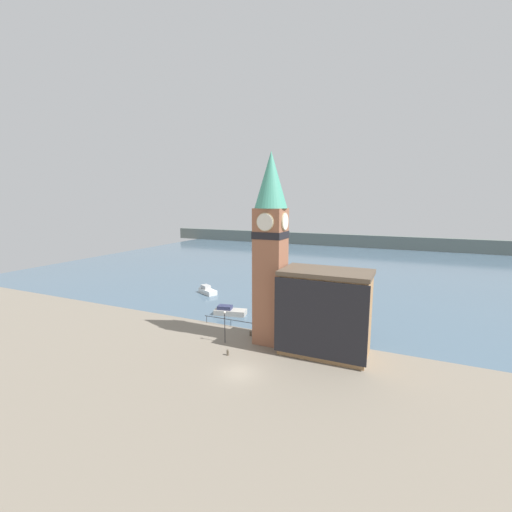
{
  "coord_description": "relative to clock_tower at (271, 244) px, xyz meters",
  "views": [
    {
      "loc": [
        15.88,
        -30.94,
        18.5
      ],
      "look_at": [
        -1.21,
        6.97,
        11.81
      ],
      "focal_mm": 24.0,
      "sensor_mm": 36.0,
      "label": 1
    }
  ],
  "objects": [
    {
      "name": "boat_far",
      "position": [
        -20.48,
        16.94,
        -12.49
      ],
      "size": [
        4.76,
        3.72,
        1.63
      ],
      "rotation": [
        0.0,
        0.0,
        -0.49
      ],
      "color": "silver",
      "rests_on": "water"
    },
    {
      "name": "pier_railing",
      "position": [
        -7.35,
        2.63,
        -12.17
      ],
      "size": [
        9.09,
        0.08,
        1.09
      ],
      "color": "#333338",
      "rests_on": "ground_plane"
    },
    {
      "name": "boat_near",
      "position": [
        -10.18,
        7.35,
        -12.54
      ],
      "size": [
        5.52,
        3.16,
        1.48
      ],
      "rotation": [
        0.0,
        0.0,
        0.21
      ],
      "color": "#B7B2A8",
      "rests_on": "water"
    },
    {
      "name": "pier_building",
      "position": [
        7.36,
        -0.51,
        -7.9
      ],
      "size": [
        10.76,
        6.37,
        10.37
      ],
      "color": "#9E754C",
      "rests_on": "ground_plane"
    },
    {
      "name": "lamp_post",
      "position": [
        -5.27,
        -2.85,
        -10.13
      ],
      "size": [
        0.32,
        0.32,
        4.32
      ],
      "color": "black",
      "rests_on": "ground_plane"
    },
    {
      "name": "mooring_bollard_far",
      "position": [
        -3.1,
        -6.02,
        -12.7
      ],
      "size": [
        0.3,
        0.3,
        0.74
      ],
      "color": "brown",
      "rests_on": "ground_plane"
    },
    {
      "name": "clock_tower",
      "position": [
        0.0,
        0.0,
        0.0
      ],
      "size": [
        4.14,
        4.14,
        24.61
      ],
      "color": "#935B42",
      "rests_on": "ground_plane"
    },
    {
      "name": "far_shoreline",
      "position": [
        0.2,
        102.88,
        -10.61
      ],
      "size": [
        180.0,
        3.0,
        5.0
      ],
      "color": "slate",
      "rests_on": "water"
    },
    {
      "name": "water",
      "position": [
        0.2,
        62.88,
        -13.11
      ],
      "size": [
        160.0,
        120.0,
        0.0
      ],
      "color": "slate",
      "rests_on": "ground_plane"
    },
    {
      "name": "ground_plane",
      "position": [
        0.2,
        -9.29,
        -13.11
      ],
      "size": [
        160.0,
        160.0,
        0.0
      ],
      "primitive_type": "plane",
      "color": "gray"
    },
    {
      "name": "mooring_bollard_near",
      "position": [
        -3.18,
        0.65,
        -12.71
      ],
      "size": [
        0.3,
        0.3,
        0.73
      ],
      "color": "brown",
      "rests_on": "ground_plane"
    }
  ]
}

